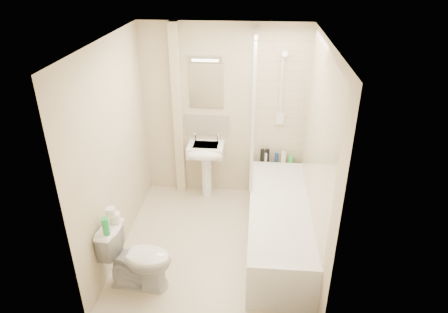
{
  "coord_description": "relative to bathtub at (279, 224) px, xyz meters",
  "views": [
    {
      "loc": [
        0.43,
        -3.79,
        3.15
      ],
      "look_at": [
        0.09,
        0.2,
        1.09
      ],
      "focal_mm": 32.0,
      "sensor_mm": 36.0,
      "label": 1
    }
  ],
  "objects": [
    {
      "name": "bottle_green",
      "position": [
        0.19,
        1.08,
        0.31
      ],
      "size": [
        0.07,
        0.07,
        0.09
      ],
      "primitive_type": "cylinder",
      "color": "green",
      "rests_on": "bathtub"
    },
    {
      "name": "shower_screen",
      "position": [
        -0.35,
        0.72,
        1.16
      ],
      "size": [
        0.04,
        0.92,
        1.8
      ],
      "color": "white",
      "rests_on": "bathtub"
    },
    {
      "name": "bottle_black_a",
      "position": [
        -0.21,
        1.08,
        0.35
      ],
      "size": [
        0.06,
        0.06,
        0.17
      ],
      "primitive_type": "cylinder",
      "color": "black",
      "rests_on": "bathtub"
    },
    {
      "name": "wall_back",
      "position": [
        -0.75,
        1.17,
        0.91
      ],
      "size": [
        2.2,
        0.02,
        2.4
      ],
      "primitive_type": "cube",
      "color": "beige",
      "rests_on": "ground"
    },
    {
      "name": "bottle_white_a",
      "position": [
        -0.15,
        1.08,
        0.33
      ],
      "size": [
        0.06,
        0.06,
        0.14
      ],
      "primitive_type": "cylinder",
      "color": "white",
      "rests_on": "bathtub"
    },
    {
      "name": "green_bottle",
      "position": [
        -1.71,
        -0.88,
        0.51
      ],
      "size": [
        0.07,
        0.07,
        0.18
      ],
      "primitive_type": "cylinder",
      "color": "green",
      "rests_on": "toilet"
    },
    {
      "name": "wall_right",
      "position": [
        0.35,
        -0.08,
        0.91
      ],
      "size": [
        0.02,
        2.5,
        2.4
      ],
      "primitive_type": "cube",
      "color": "beige",
      "rests_on": "ground"
    },
    {
      "name": "wall_left",
      "position": [
        -1.85,
        -0.08,
        0.91
      ],
      "size": [
        0.02,
        2.5,
        2.4
      ],
      "primitive_type": "cube",
      "color": "beige",
      "rests_on": "ground"
    },
    {
      "name": "ceiling",
      "position": [
        -0.75,
        -0.08,
        2.11
      ],
      "size": [
        2.2,
        2.5,
        0.02
      ],
      "primitive_type": "cube",
      "color": "white",
      "rests_on": "wall_back"
    },
    {
      "name": "splashback",
      "position": [
        -0.98,
        1.16,
        0.74
      ],
      "size": [
        0.6,
        0.02,
        0.3
      ],
      "primitive_type": "cube",
      "color": "beige",
      "rests_on": "wall_back"
    },
    {
      "name": "toilet",
      "position": [
        -1.47,
        -0.79,
        0.07
      ],
      "size": [
        0.52,
        0.77,
        0.71
      ],
      "primitive_type": "imported",
      "rotation": [
        0.0,
        0.0,
        1.48
      ],
      "color": "white",
      "rests_on": "ground"
    },
    {
      "name": "bottle_black_b",
      "position": [
        -0.14,
        1.08,
        0.35
      ],
      "size": [
        0.06,
        0.06,
        0.18
      ],
      "primitive_type": "cylinder",
      "color": "black",
      "rests_on": "bathtub"
    },
    {
      "name": "pedestal_sink",
      "position": [
        -0.98,
        0.93,
        0.37
      ],
      "size": [
        0.48,
        0.46,
        0.94
      ],
      "color": "white",
      "rests_on": "ground"
    },
    {
      "name": "bathtub",
      "position": [
        0.0,
        0.0,
        0.0
      ],
      "size": [
        0.7,
        2.1,
        0.55
      ],
      "color": "white",
      "rests_on": "ground"
    },
    {
      "name": "toilet_roll_lower",
      "position": [
        -1.7,
        -0.69,
        0.48
      ],
      "size": [
        0.11,
        0.11,
        0.11
      ],
      "primitive_type": "cylinder",
      "color": "white",
      "rests_on": "toilet"
    },
    {
      "name": "floor",
      "position": [
        -0.75,
        -0.08,
        -0.29
      ],
      "size": [
        2.5,
        2.5,
        0.0
      ],
      "primitive_type": "plane",
      "color": "beige",
      "rests_on": "ground"
    },
    {
      "name": "tile_back",
      "position": [
        0.0,
        1.16,
        1.14
      ],
      "size": [
        0.7,
        0.01,
        1.75
      ],
      "primitive_type": "cube",
      "color": "beige",
      "rests_on": "wall_back"
    },
    {
      "name": "pipe_boxing",
      "position": [
        -1.37,
        1.11,
        0.91
      ],
      "size": [
        0.12,
        0.12,
        2.4
      ],
      "primitive_type": "cube",
      "color": "beige",
      "rests_on": "ground"
    },
    {
      "name": "shower_fixture",
      "position": [
        -0.0,
        1.11,
        1.26
      ],
      "size": [
        0.1,
        0.16,
        0.99
      ],
      "color": "white",
      "rests_on": "wall_back"
    },
    {
      "name": "tile_right",
      "position": [
        0.34,
        0.0,
        1.14
      ],
      "size": [
        0.01,
        2.1,
        1.75
      ],
      "primitive_type": "cube",
      "color": "beige",
      "rests_on": "wall_right"
    },
    {
      "name": "bottle_white_b",
      "position": [
        0.1,
        1.08,
        0.34
      ],
      "size": [
        0.05,
        0.05,
        0.15
      ],
      "primitive_type": "cylinder",
      "color": "white",
      "rests_on": "bathtub"
    },
    {
      "name": "bottle_blue",
      "position": [
        -0.01,
        1.08,
        0.32
      ],
      "size": [
        0.05,
        0.05,
        0.12
      ],
      "primitive_type": "cylinder",
      "color": "navy",
      "rests_on": "bathtub"
    },
    {
      "name": "mirror",
      "position": [
        -0.98,
        1.16,
        1.29
      ],
      "size": [
        0.46,
        0.01,
        0.6
      ],
      "primitive_type": "cube",
      "color": "white",
      "rests_on": "wall_back"
    },
    {
      "name": "toilet_roll_upper",
      "position": [
        -1.71,
        -0.73,
        0.57
      ],
      "size": [
        0.1,
        0.1,
        0.09
      ],
      "primitive_type": "cylinder",
      "color": "white",
      "rests_on": "toilet_roll_lower"
    },
    {
      "name": "strip_light",
      "position": [
        -0.98,
        1.14,
        1.66
      ],
      "size": [
        0.42,
        0.07,
        0.07
      ],
      "primitive_type": "cube",
      "color": "silver",
      "rests_on": "wall_back"
    },
    {
      "name": "bottle_cream",
      "position": [
        0.08,
        1.08,
        0.34
      ],
      "size": [
        0.06,
        0.06,
        0.15
      ],
      "primitive_type": "cylinder",
      "color": "beige",
      "rests_on": "bathtub"
    }
  ]
}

